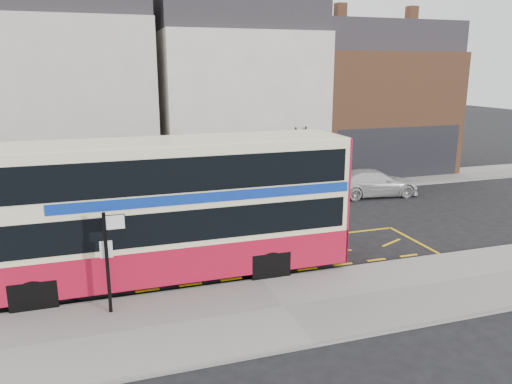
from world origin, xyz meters
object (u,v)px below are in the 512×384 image
object	(u,v)px
double_decker_bus	(170,208)
car_grey	(184,199)
bus_stop_post	(109,253)
street_tree_right	(293,134)
car_white	(373,183)

from	to	relation	value
double_decker_bus	car_grey	size ratio (longest dim) A/B	3.01
bus_stop_post	street_tree_right	distance (m)	16.26
bus_stop_post	car_white	world-z (taller)	bus_stop_post
street_tree_right	bus_stop_post	bearing A→B (deg)	-129.73
double_decker_bus	car_white	size ratio (longest dim) A/B	2.35
car_white	street_tree_right	size ratio (longest dim) A/B	1.07
car_white	street_tree_right	bearing A→B (deg)	53.78
car_grey	car_white	distance (m)	10.03
double_decker_bus	bus_stop_post	world-z (taller)	double_decker_bus
car_white	street_tree_right	distance (m)	5.10
double_decker_bus	car_grey	bearing A→B (deg)	77.03
car_grey	street_tree_right	bearing A→B (deg)	-63.09
street_tree_right	car_white	bearing A→B (deg)	-42.27
double_decker_bus	bus_stop_post	xyz separation A→B (m)	(-1.95, -2.00, -0.50)
bus_stop_post	car_grey	xyz separation A→B (m)	(3.69, 9.55, -1.24)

